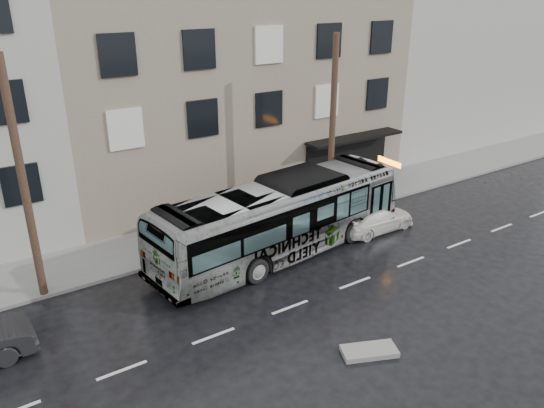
{
  "coord_description": "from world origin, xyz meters",
  "views": [
    {
      "loc": [
        -9.76,
        -16.17,
        11.1
      ],
      "look_at": [
        2.47,
        2.5,
        1.89
      ],
      "focal_mm": 35.0,
      "sensor_mm": 36.0,
      "label": 1
    }
  ],
  "objects": [
    {
      "name": "sidewalk",
      "position": [
        0.0,
        4.9,
        0.07
      ],
      "size": [
        90.0,
        3.6,
        0.15
      ],
      "primitive_type": "cube",
      "color": "gray",
      "rests_on": "ground"
    },
    {
      "name": "utility_pole_rear",
      "position": [
        -7.5,
        3.3,
        4.65
      ],
      "size": [
        0.3,
        0.3,
        9.0
      ],
      "primitive_type": "cylinder",
      "color": "#523729",
      "rests_on": "sidewalk"
    },
    {
      "name": "slush_pile",
      "position": [
        0.62,
        -6.11,
        0.09
      ],
      "size": [
        1.97,
        1.44,
        0.18
      ],
      "primitive_type": "cube",
      "rotation": [
        0.0,
        0.0,
        -0.4
      ],
      "color": "gray",
      "rests_on": "ground"
    },
    {
      "name": "building_taupe",
      "position": [
        5.0,
        12.7,
        5.5
      ],
      "size": [
        20.0,
        12.0,
        11.0
      ],
      "primitive_type": "cube",
      "color": "gray",
      "rests_on": "ground"
    },
    {
      "name": "bus",
      "position": [
        2.13,
        1.26,
        1.72
      ],
      "size": [
        12.64,
        4.34,
        3.45
      ],
      "primitive_type": "imported",
      "rotation": [
        0.0,
        0.0,
        1.69
      ],
      "color": "#B2B2B2",
      "rests_on": "ground"
    },
    {
      "name": "sign_post",
      "position": [
        7.6,
        3.3,
        1.35
      ],
      "size": [
        0.06,
        0.06,
        2.4
      ],
      "primitive_type": "cylinder",
      "color": "slate",
      "rests_on": "sidewalk"
    },
    {
      "name": "white_sedan",
      "position": [
        7.35,
        0.76,
        0.61
      ],
      "size": [
        4.24,
        1.79,
        1.22
      ],
      "primitive_type": "imported",
      "rotation": [
        0.0,
        0.0,
        1.59
      ],
      "color": "silver",
      "rests_on": "ground"
    },
    {
      "name": "ground",
      "position": [
        0.0,
        0.0,
        0.0
      ],
      "size": [
        120.0,
        120.0,
        0.0
      ],
      "primitive_type": "plane",
      "color": "black",
      "rests_on": "ground"
    },
    {
      "name": "building_filler",
      "position": [
        24.0,
        12.7,
        6.0
      ],
      "size": [
        18.0,
        12.0,
        12.0
      ],
      "primitive_type": "cube",
      "color": "#A7A59E",
      "rests_on": "ground"
    },
    {
      "name": "utility_pole_front",
      "position": [
        6.5,
        3.3,
        4.65
      ],
      "size": [
        0.3,
        0.3,
        9.0
      ],
      "primitive_type": "cylinder",
      "color": "#523729",
      "rests_on": "sidewalk"
    }
  ]
}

